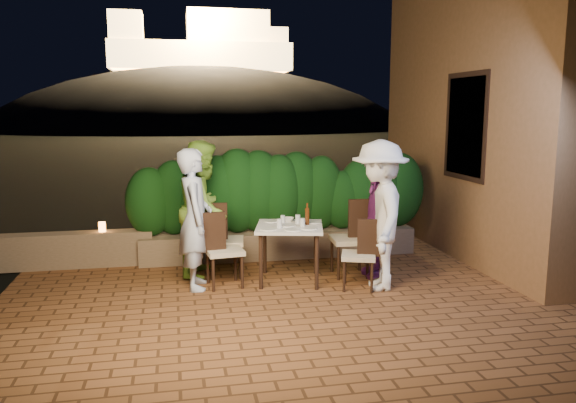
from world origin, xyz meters
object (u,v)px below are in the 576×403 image
object	(u,v)px
dining_table	(290,253)
beer_bottle	(307,214)
bowl	(287,219)
diner_purple	(377,222)
chair_right_front	(358,254)
diner_blue	(195,219)
parapet_lamp	(102,227)
diner_green	(204,208)
diner_white	(379,215)
chair_left_back	(226,239)
chair_right_back	(350,238)
chair_left_front	(224,249)

from	to	relation	value
dining_table	beer_bottle	size ratio (longest dim) A/B	2.96
beer_bottle	bowl	size ratio (longest dim) A/B	1.55
bowl	diner_purple	bearing A→B (deg)	-13.76
bowl	beer_bottle	bearing A→B (deg)	-51.83
chair_right_front	diner_blue	bearing A→B (deg)	6.29
parapet_lamp	diner_purple	bearing A→B (deg)	-19.05
diner_purple	parapet_lamp	bearing A→B (deg)	-106.33
dining_table	beer_bottle	xyz separation A→B (m)	(0.24, 0.01, 0.52)
beer_bottle	diner_blue	distance (m)	1.45
dining_table	diner_green	xyz separation A→B (m)	(-1.07, 0.58, 0.54)
dining_table	parapet_lamp	world-z (taller)	dining_table
diner_white	parapet_lamp	xyz separation A→B (m)	(-3.54, 1.78, -0.37)
chair_left_back	diner_blue	world-z (taller)	diner_blue
beer_bottle	bowl	bearing A→B (deg)	128.17
dining_table	chair_right_back	world-z (taller)	chair_right_back
dining_table	chair_right_back	size ratio (longest dim) A/B	0.81
chair_left_front	parapet_lamp	world-z (taller)	chair_left_front
bowl	diner_blue	world-z (taller)	diner_blue
chair_left_back	bowl	bearing A→B (deg)	-1.70
bowl	dining_table	bearing A→B (deg)	-95.48
beer_bottle	chair_right_front	bearing A→B (deg)	-42.13
dining_table	beer_bottle	bearing A→B (deg)	3.55
chair_left_back	chair_right_front	size ratio (longest dim) A/B	1.12
bowl	chair_right_front	size ratio (longest dim) A/B	0.21
chair_right_front	diner_blue	world-z (taller)	diner_blue
chair_left_back	diner_purple	world-z (taller)	diner_purple
chair_right_front	diner_blue	size ratio (longest dim) A/B	0.51
dining_table	chair_left_front	bearing A→B (deg)	-176.93
diner_purple	parapet_lamp	world-z (taller)	diner_purple
dining_table	chair_right_front	xyz separation A→B (m)	(0.79, -0.48, 0.07)
chair_left_back	parapet_lamp	size ratio (longest dim) A/B	7.19
beer_bottle	chair_left_back	bearing A→B (deg)	158.74
bowl	chair_right_back	bearing A→B (deg)	-13.40
diner_blue	beer_bottle	bearing A→B (deg)	-87.26
beer_bottle	diner_purple	size ratio (longest dim) A/B	0.19
chair_right_front	diner_purple	bearing A→B (deg)	-112.10
dining_table	diner_white	bearing A→B (deg)	-26.01
chair_right_front	diner_blue	distance (m)	2.10
dining_table	chair_right_front	world-z (taller)	chair_right_front
chair_right_back	bowl	bearing A→B (deg)	-10.20
beer_bottle	diner_purple	xyz separation A→B (m)	(0.96, -0.02, -0.14)
parapet_lamp	chair_right_front	bearing A→B (deg)	-28.11
bowl	diner_white	xyz separation A→B (m)	(1.01, -0.79, 0.17)
dining_table	chair_right_front	bearing A→B (deg)	-31.39
chair_right_back	parapet_lamp	world-z (taller)	chair_right_back
diner_green	beer_bottle	bearing A→B (deg)	-94.73
chair_left_back	diner_blue	distance (m)	0.72
chair_right_front	chair_left_front	bearing A→B (deg)	4.26
dining_table	beer_bottle	distance (m)	0.57
parapet_lamp	dining_table	bearing A→B (deg)	-27.04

